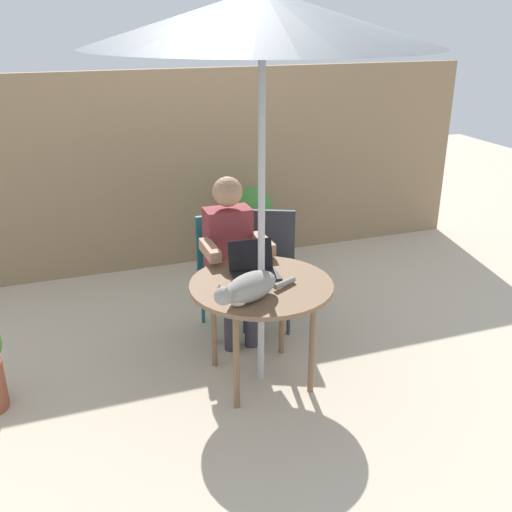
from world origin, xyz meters
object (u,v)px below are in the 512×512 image
patio_table (261,292)px  potted_plant_by_chair (253,222)px  chair_occupied (225,263)px  patio_umbrella (262,19)px  person_seated (231,250)px  laptop (253,265)px  chair_empty (269,258)px  cat (248,288)px

patio_table → potted_plant_by_chair: potted_plant_by_chair is taller
patio_table → chair_occupied: 0.82m
patio_umbrella → potted_plant_by_chair: (0.58, 1.79, -1.81)m
person_seated → laptop: bearing=-90.1°
chair_empty → laptop: (-0.35, -0.63, 0.25)m
person_seated → patio_table: bearing=-90.0°
patio_umbrella → laptop: patio_umbrella is taller
chair_occupied → person_seated: size_ratio=0.73×
patio_umbrella → potted_plant_by_chair: 2.61m
potted_plant_by_chair → person_seated: bearing=-116.8°
chair_empty → person_seated: bearing=-159.3°
patio_table → cat: bearing=-127.8°
patio_umbrella → chair_occupied: patio_umbrella is taller
patio_umbrella → laptop: size_ratio=7.80×
chair_occupied → patio_umbrella: bearing=-90.0°
patio_umbrella → chair_empty: bearing=65.8°
chair_occupied → person_seated: 0.23m
chair_occupied → chair_empty: (0.35, -0.02, 0.00)m
patio_umbrella → cat: size_ratio=4.02×
patio_table → laptop: size_ratio=2.96×
patio_umbrella → cat: 1.52m
chair_occupied → laptop: (-0.00, -0.65, 0.25)m
chair_occupied → person_seated: bearing=-90.0°
patio_table → patio_umbrella: size_ratio=0.38×
patio_table → patio_umbrella: (0.00, 0.00, 1.65)m
chair_empty → laptop: bearing=-119.5°
chair_occupied → person_seated: (0.00, -0.16, 0.17)m
person_seated → cat: 0.89m
patio_table → chair_occupied: bearing=90.0°
chair_occupied → laptop: laptop is taller
potted_plant_by_chair → chair_empty: bearing=-102.5°
cat → patio_umbrella: bearing=52.2°
patio_umbrella → chair_occupied: bearing=90.0°
patio_table → laptop: 0.21m
patio_umbrella → chair_empty: 1.96m
patio_umbrella → laptop: 1.53m
laptop → patio_table: bearing=-89.6°
person_seated → cat: size_ratio=2.04×
chair_empty → cat: 1.16m
patio_table → cat: 0.31m
chair_empty → potted_plant_by_chair: (0.22, 1.01, -0.05)m
chair_empty → person_seated: person_seated is taller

